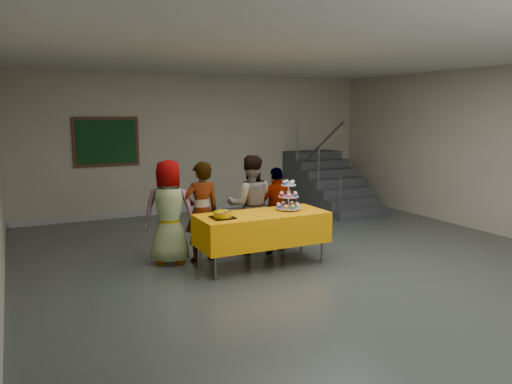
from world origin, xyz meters
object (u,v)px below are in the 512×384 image
at_px(bear_cake, 223,214).
at_px(schoolchild_b, 202,212).
at_px(bake_table, 262,228).
at_px(staircase, 325,186).
at_px(schoolchild_c, 250,205).
at_px(cupcake_stand, 288,198).
at_px(schoolchild_d, 277,209).
at_px(noticeboard, 106,142).
at_px(schoolchild_a, 169,212).

xyz_separation_m(bear_cake, schoolchild_b, (-0.07, 0.65, -0.08)).
relative_size(bake_table, staircase, 0.78).
relative_size(schoolchild_c, staircase, 0.64).
distance_m(bake_table, bear_cake, 0.69).
bearing_deg(schoolchild_c, schoolchild_b, 23.62).
height_order(cupcake_stand, schoolchild_b, schoolchild_b).
xyz_separation_m(cupcake_stand, staircase, (2.88, 3.31, -0.45)).
bearing_deg(bear_cake, staircase, 40.65).
relative_size(cupcake_stand, schoolchild_d, 0.33).
xyz_separation_m(bake_table, noticeboard, (-1.41, 4.20, 1.04)).
bearing_deg(bake_table, bear_cake, -175.51).
bearing_deg(bake_table, schoolchild_a, 149.02).
bearing_deg(schoolchild_d, noticeboard, -52.40).
bearing_deg(schoolchild_d, bake_table, 55.21).
height_order(schoolchild_b, schoolchild_d, schoolchild_b).
bearing_deg(bear_cake, schoolchild_a, 125.32).
distance_m(bear_cake, schoolchild_d, 1.42).
bearing_deg(bake_table, schoolchild_d, 47.01).
xyz_separation_m(schoolchild_b, schoolchild_c, (0.84, 0.08, 0.03)).
height_order(bake_table, schoolchild_d, schoolchild_d).
bearing_deg(schoolchild_c, schoolchild_d, -166.30).
bearing_deg(bear_cake, schoolchild_d, 29.29).
distance_m(cupcake_stand, bear_cake, 1.11).
xyz_separation_m(staircase, noticeboard, (-4.76, 0.84, 1.11)).
relative_size(schoolchild_a, schoolchild_d, 1.15).
bearing_deg(schoolchild_a, staircase, -125.34).
relative_size(schoolchild_c, noticeboard, 1.19).
distance_m(bear_cake, schoolchild_c, 1.06).
distance_m(bake_table, cupcake_stand, 0.61).
height_order(schoolchild_b, schoolchild_c, schoolchild_c).
height_order(bear_cake, schoolchild_d, schoolchild_d).
bearing_deg(schoolchild_b, cupcake_stand, 152.69).
distance_m(schoolchild_b, schoolchild_d, 1.30).
relative_size(cupcake_stand, bear_cake, 1.24).
bearing_deg(noticeboard, schoolchild_d, -60.60).
relative_size(bake_table, cupcake_stand, 4.22).
bearing_deg(staircase, schoolchild_a, -149.37).
bearing_deg(schoolchild_d, staircase, -127.05).
xyz_separation_m(bake_table, bear_cake, (-0.63, -0.05, 0.27)).
distance_m(schoolchild_a, schoolchild_c, 1.30).
bearing_deg(cupcake_stand, schoolchild_a, 158.54).
bearing_deg(cupcake_stand, staircase, 48.93).
bearing_deg(schoolchild_b, schoolchild_c, -177.12).
relative_size(schoolchild_c, schoolchild_d, 1.15).
height_order(bear_cake, schoolchild_a, schoolchild_a).
height_order(bear_cake, noticeboard, noticeboard).
xyz_separation_m(schoolchild_c, staircase, (3.21, 2.69, -0.28)).
xyz_separation_m(schoolchild_b, schoolchild_d, (1.29, 0.04, -0.08)).
relative_size(schoolchild_a, noticeboard, 1.18).
bearing_deg(cupcake_stand, noticeboard, 114.36).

